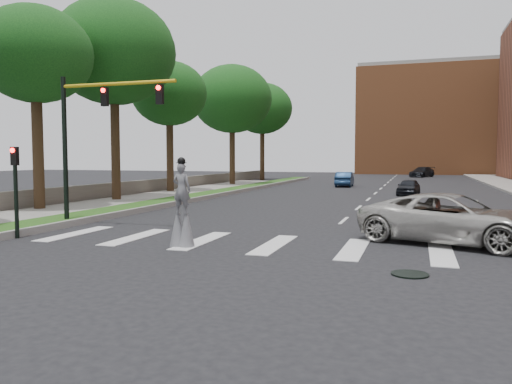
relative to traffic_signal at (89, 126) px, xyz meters
name	(u,v)px	position (x,y,z in m)	size (l,w,h in m)	color
ground_plane	(306,253)	(9.78, -3.00, -4.15)	(160.00, 160.00, 0.00)	black
grass_median	(212,194)	(-1.72, 17.00, -4.03)	(2.00, 60.00, 0.25)	#214B15
median_curb	(225,194)	(-0.67, 17.00, -4.01)	(0.20, 60.00, 0.28)	gray
sidewalk_left	(97,205)	(-4.72, 7.00, -4.06)	(4.00, 60.00, 0.18)	gray
stone_wall	(160,185)	(-7.22, 19.00, -3.60)	(0.50, 56.00, 1.10)	#5D574F
manhole	(410,274)	(12.78, -5.00, -4.13)	(0.90, 0.90, 0.04)	black
building_backdrop	(436,122)	(15.78, 75.00, 4.85)	(26.00, 14.00, 18.00)	#B16537
traffic_signal	(89,126)	(0.00, 0.00, 0.00)	(5.30, 0.23, 6.20)	black
secondary_signal	(16,183)	(-0.52, -3.50, -2.20)	(0.25, 0.21, 3.23)	black
stilt_performer	(182,212)	(5.78, -3.21, -3.05)	(0.84, 0.53, 2.86)	#312113
suv_crossing	(453,219)	(14.05, 0.00, -3.32)	(2.76, 5.99, 1.67)	#B4B1AA
car_near	(409,187)	(12.31, 21.80, -3.53)	(1.46, 3.62, 1.23)	black
car_mid	(345,179)	(6.16, 31.43, -3.44)	(1.51, 4.33, 1.43)	navy
car_far	(422,172)	(13.56, 58.16, -3.42)	(2.06, 5.06, 1.47)	black
tree_1	(35,56)	(-5.96, 3.78, 3.94)	(5.84, 5.84, 10.63)	#312113
tree_2	(114,52)	(-5.40, 9.98, 5.28)	(7.76, 7.76, 12.76)	#312113
tree_3	(169,94)	(-5.86, 18.20, 3.68)	(5.96, 5.96, 10.41)	#312113
tree_4	(232,99)	(-4.83, 29.51, 4.48)	(7.96, 7.96, 12.04)	#312113
tree_5	(262,109)	(-5.46, 41.74, 4.68)	(7.40, 7.40, 12.01)	#312113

